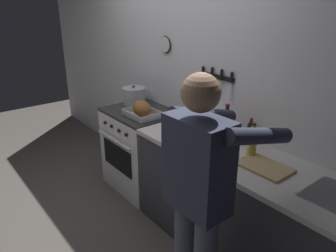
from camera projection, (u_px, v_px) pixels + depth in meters
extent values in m
plane|color=#4C4742|center=(69.00, 230.00, 3.00)|extent=(8.00, 8.00, 0.00)
cube|color=silver|center=(181.00, 72.00, 3.30)|extent=(6.00, 0.10, 2.60)
cube|color=black|center=(217.00, 77.00, 2.84)|extent=(0.38, 0.02, 0.04)
cube|color=silver|center=(202.00, 85.00, 3.00)|extent=(0.01, 0.00, 0.18)
cube|color=black|center=(203.00, 71.00, 2.95)|extent=(0.02, 0.02, 0.08)
cube|color=silver|center=(211.00, 89.00, 2.92)|extent=(0.01, 0.00, 0.20)
cube|color=black|center=(212.00, 73.00, 2.86)|extent=(0.02, 0.02, 0.09)
cube|color=silver|center=(221.00, 88.00, 2.83)|extent=(0.01, 0.00, 0.14)
cube|color=black|center=(222.00, 75.00, 2.78)|extent=(0.02, 0.02, 0.09)
cube|color=silver|center=(230.00, 93.00, 2.75)|extent=(0.02, 0.00, 0.17)
cube|color=black|center=(232.00, 77.00, 2.70)|extent=(0.02, 0.02, 0.09)
cylinder|color=white|center=(165.00, 45.00, 3.29)|extent=(0.16, 0.02, 0.16)
torus|color=black|center=(165.00, 45.00, 3.29)|extent=(0.17, 0.02, 0.17)
cube|color=#38383D|center=(244.00, 213.00, 2.54)|extent=(2.00, 0.62, 0.86)
cube|color=silver|center=(250.00, 162.00, 2.38)|extent=(2.03, 0.65, 0.04)
cube|color=white|center=(142.00, 151.00, 3.57)|extent=(0.76, 0.62, 0.87)
cube|color=black|center=(117.00, 158.00, 3.38)|extent=(0.53, 0.01, 0.28)
cube|color=#2D2D2D|center=(141.00, 112.00, 3.41)|extent=(0.76, 0.62, 0.03)
cylinder|color=black|center=(105.00, 123.00, 3.41)|extent=(0.04, 0.02, 0.04)
cylinder|color=black|center=(111.00, 126.00, 3.31)|extent=(0.04, 0.02, 0.04)
cylinder|color=black|center=(119.00, 131.00, 3.20)|extent=(0.04, 0.02, 0.04)
cylinder|color=black|center=(126.00, 135.00, 3.11)|extent=(0.04, 0.02, 0.04)
cylinder|color=silver|center=(114.00, 140.00, 3.29)|extent=(0.61, 0.02, 0.02)
cube|color=#2D3347|center=(198.00, 165.00, 1.79)|extent=(0.38, 0.22, 0.56)
sphere|color=#9E755B|center=(201.00, 93.00, 1.64)|extent=(0.21, 0.21, 0.21)
cylinder|color=#2D3347|center=(204.00, 115.00, 2.02)|extent=(0.09, 0.55, 0.22)
cylinder|color=#2D3347|center=(259.00, 136.00, 1.72)|extent=(0.09, 0.55, 0.22)
cube|color=#B7B7BC|center=(142.00, 116.00, 3.23)|extent=(0.34, 0.25, 0.01)
cube|color=#B7B7BC|center=(131.00, 116.00, 3.14)|extent=(0.34, 0.01, 0.05)
cube|color=#B7B7BC|center=(152.00, 111.00, 3.29)|extent=(0.34, 0.01, 0.05)
cube|color=#B7B7BC|center=(133.00, 109.00, 3.34)|extent=(0.01, 0.25, 0.05)
cube|color=#B7B7BC|center=(152.00, 118.00, 3.09)|extent=(0.01, 0.25, 0.05)
ellipsoid|color=#935628|center=(142.00, 108.00, 3.20)|extent=(0.23, 0.16, 0.15)
cylinder|color=#B7B7BC|center=(134.00, 96.00, 3.61)|extent=(0.25, 0.25, 0.17)
cylinder|color=#B2B2B7|center=(134.00, 88.00, 3.57)|extent=(0.26, 0.26, 0.01)
sphere|color=black|center=(134.00, 86.00, 3.56)|extent=(0.03, 0.03, 0.03)
cube|color=tan|center=(264.00, 167.00, 2.25)|extent=(0.36, 0.24, 0.02)
cylinder|color=black|center=(250.00, 133.00, 2.63)|extent=(0.06, 0.06, 0.16)
cylinder|color=black|center=(251.00, 122.00, 2.59)|extent=(0.03, 0.03, 0.04)
cylinder|color=#B21919|center=(251.00, 119.00, 2.58)|extent=(0.03, 0.03, 0.01)
cylinder|color=#997F4C|center=(232.00, 134.00, 2.58)|extent=(0.07, 0.07, 0.18)
cylinder|color=#997F4C|center=(233.00, 121.00, 2.54)|extent=(0.03, 0.03, 0.04)
cylinder|color=black|center=(233.00, 118.00, 2.53)|extent=(0.03, 0.03, 0.01)
cylinder|color=#47141E|center=(226.00, 125.00, 2.70)|extent=(0.07, 0.07, 0.23)
cylinder|color=#47141E|center=(227.00, 109.00, 2.65)|extent=(0.03, 0.03, 0.05)
cylinder|color=maroon|center=(228.00, 105.00, 2.64)|extent=(0.04, 0.04, 0.01)
cylinder|color=gold|center=(252.00, 144.00, 2.39)|extent=(0.07, 0.07, 0.21)
cylinder|color=gold|center=(253.00, 128.00, 2.34)|extent=(0.03, 0.03, 0.05)
cylinder|color=black|center=(254.00, 124.00, 2.33)|extent=(0.03, 0.03, 0.01)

